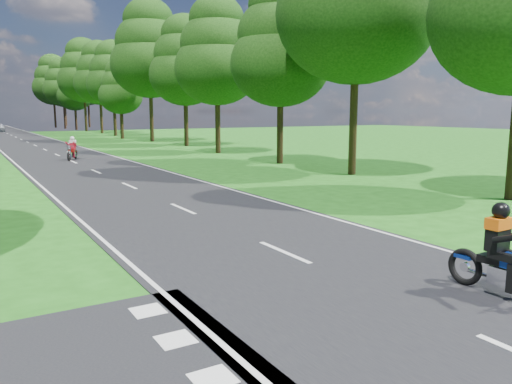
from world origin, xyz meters
TOP-DOWN VIEW (x-y plane):
  - ground at (0.00, 0.00)m, footprint 160.00×160.00m
  - main_road at (0.00, 50.00)m, footprint 7.00×140.00m
  - road_markings at (-0.14, 48.13)m, footprint 7.40×140.00m
  - treeline at (1.43, 60.06)m, footprint 40.00×115.35m
  - rider_near_blue at (1.70, -2.33)m, footprint 0.73×2.01m
  - rider_far_red at (0.22, 27.44)m, footprint 1.37×1.96m

SIDE VIEW (x-z plane):
  - ground at x=0.00m, z-range 0.00..0.00m
  - main_road at x=0.00m, z-range 0.00..0.02m
  - road_markings at x=-0.14m, z-range 0.02..0.03m
  - rider_far_red at x=0.22m, z-range 0.02..1.58m
  - rider_near_blue at x=1.70m, z-range 0.02..1.68m
  - treeline at x=1.43m, z-range 0.86..15.65m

